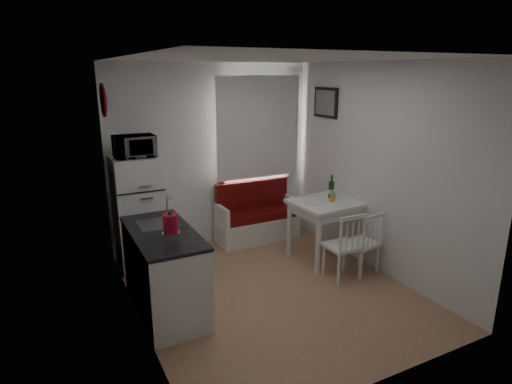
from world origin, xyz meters
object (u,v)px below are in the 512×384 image
at_px(fridge, 139,212).
at_px(microwave, 134,146).
at_px(kitchen_counter, 165,270).
at_px(chair_right, 367,237).
at_px(dining_table, 332,206).
at_px(kettle, 171,224).
at_px(wine_bottle, 331,187).
at_px(chair_left, 348,239).
at_px(bench, 257,221).

height_order(fridge, microwave, microwave).
relative_size(kitchen_counter, fridge, 0.91).
bearing_deg(chair_right, dining_table, 85.37).
height_order(fridge, kettle, fridge).
distance_m(kettle, wine_bottle, 2.47).
bearing_deg(chair_left, kettle, 175.84).
bearing_deg(chair_right, bench, 102.77).
bearing_deg(bench, chair_right, -68.50).
bearing_deg(fridge, dining_table, -21.17).
xyz_separation_m(kitchen_counter, microwave, (0.02, 1.19, 1.14)).
xyz_separation_m(kitchen_counter, bench, (1.79, 1.35, -0.16)).
bearing_deg(microwave, dining_table, -20.11).
distance_m(microwave, kettle, 1.47).
bearing_deg(chair_right, chair_left, 172.19).
distance_m(dining_table, microwave, 2.68).
height_order(chair_right, kettle, kettle).
height_order(kitchen_counter, bench, kitchen_counter).
relative_size(kitchen_counter, bench, 1.07).
height_order(microwave, wine_bottle, microwave).
bearing_deg(kettle, dining_table, 11.54).
bearing_deg(wine_bottle, bench, 125.47).
relative_size(dining_table, fridge, 0.77).
relative_size(fridge, wine_bottle, 4.63).
height_order(chair_left, fridge, fridge).
bearing_deg(chair_left, bench, 102.92).
xyz_separation_m(dining_table, fridge, (-2.38, 0.92, 0.01)).
height_order(dining_table, wine_bottle, wine_bottle).
xyz_separation_m(kitchen_counter, chair_right, (2.45, -0.33, 0.05)).
xyz_separation_m(microwave, wine_bottle, (2.43, -0.77, -0.62)).
xyz_separation_m(chair_left, chair_right, (0.30, 0.00, -0.03)).
relative_size(bench, microwave, 2.53).
height_order(kitchen_counter, chair_left, kitchen_counter).
bearing_deg(bench, dining_table, -59.12).
distance_m(chair_right, microwave, 3.07).
bearing_deg(kettle, microwave, 91.27).
bearing_deg(chair_right, kettle, 167.15).
distance_m(chair_left, fridge, 2.66).
relative_size(bench, dining_table, 1.10).
height_order(bench, kettle, kettle).
bearing_deg(kettle, wine_bottle, 13.60).
relative_size(chair_right, microwave, 0.89).
xyz_separation_m(chair_left, fridge, (-2.13, 1.58, 0.20)).
xyz_separation_m(dining_table, chair_left, (-0.25, -0.66, -0.19)).
bearing_deg(microwave, wine_bottle, -17.64).
bearing_deg(kitchen_counter, microwave, 89.06).
height_order(kitchen_counter, chair_right, kitchen_counter).
bearing_deg(bench, microwave, -174.87).
xyz_separation_m(fridge, kettle, (0.03, -1.40, 0.29)).
distance_m(chair_left, microwave, 2.83).
distance_m(kitchen_counter, bench, 2.25).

